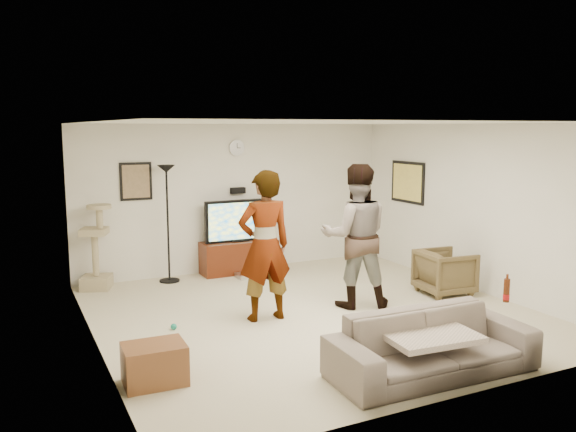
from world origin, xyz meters
name	(u,v)px	position (x,y,z in m)	size (l,w,h in m)	color
floor	(313,314)	(0.00, 0.00, -0.01)	(5.50, 5.50, 0.02)	#B7AE8D
ceiling	(314,122)	(0.00, 0.00, 2.51)	(5.50, 5.50, 0.02)	white
wall_back	(237,198)	(0.00, 2.75, 1.25)	(5.50, 0.04, 2.50)	silver
wall_front	(462,264)	(0.00, -2.75, 1.25)	(5.50, 0.04, 2.50)	silver
wall_left	(93,237)	(-2.75, 0.00, 1.25)	(0.04, 5.50, 2.50)	silver
wall_right	(474,208)	(2.75, 0.00, 1.25)	(0.04, 5.50, 2.50)	silver
wall_clock	(237,148)	(0.00, 2.72, 2.10)	(0.26, 0.26, 0.04)	silver
wall_speaker	(238,190)	(0.00, 2.69, 1.38)	(0.25, 0.10, 0.10)	black
picture_back	(136,181)	(-1.70, 2.73, 1.60)	(0.42, 0.03, 0.52)	#7A6246
picture_right	(408,182)	(2.73, 1.60, 1.50)	(0.03, 0.78, 0.62)	#D6C057
tv_stand	(239,257)	(-0.06, 2.50, 0.27)	(1.30, 0.45, 0.54)	#411709
console_box	(249,275)	(-0.05, 2.11, 0.04)	(0.40, 0.30, 0.07)	#BABABC
tv	(239,221)	(-0.06, 2.50, 0.89)	(1.18, 0.08, 0.70)	black
tv_screen	(240,221)	(-0.06, 2.46, 0.89)	(1.09, 0.01, 0.62)	#F9ED3E
floor_lamp	(168,224)	(-1.29, 2.44, 0.93)	(0.32, 0.32, 1.86)	black
cat_tree	(95,247)	(-2.40, 2.50, 0.65)	(0.42, 0.42, 1.31)	tan
person_left	(265,246)	(-0.67, 0.05, 0.96)	(0.70, 0.46, 1.92)	#ADADAD
person_right	(356,236)	(0.68, 0.03, 0.98)	(0.95, 0.74, 1.96)	#46639A
sofa	(432,344)	(0.14, -2.24, 0.31)	(2.11, 0.82, 0.62)	#71655B
throw_blanket	(428,335)	(0.08, -2.24, 0.42)	(0.90, 0.70, 0.06)	beige
beer_bottle	(507,290)	(1.11, -2.24, 0.74)	(0.06, 0.06, 0.25)	#4F1F0A
armchair	(445,272)	(2.18, -0.06, 0.33)	(0.70, 0.73, 0.66)	brown
side_table	(154,364)	(-2.40, -1.24, 0.19)	(0.58, 0.44, 0.39)	brown
toy_ball	(174,327)	(-1.83, 0.17, 0.04)	(0.08, 0.08, 0.08)	#19856F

